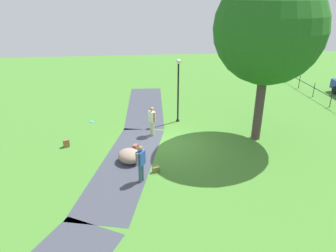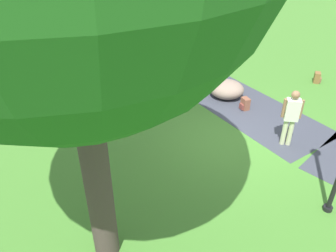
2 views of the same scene
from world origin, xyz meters
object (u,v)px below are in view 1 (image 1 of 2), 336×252
lamp_post (178,84)px  frisbee_on_grass (92,121)px  woman_with_handbag (141,161)px  handbag_on_grass (156,169)px  backpack_by_boulder (136,149)px  lawn_boulder (129,156)px  spare_backpack_on_lawn (66,143)px  large_shade_tree (269,30)px  man_near_boulder (152,119)px

lamp_post → frisbee_on_grass: lamp_post is taller
lamp_post → woman_with_handbag: size_ratio=2.28×
handbag_on_grass → backpack_by_boulder: 2.13m
lawn_boulder → backpack_by_boulder: lawn_boulder is taller
spare_backpack_on_lawn → large_shade_tree: bearing=89.7°
large_shade_tree → frisbee_on_grass: (-3.25, -9.10, -5.65)m
large_shade_tree → man_near_boulder: large_shade_tree is taller
woman_with_handbag → frisbee_on_grass: 7.37m
large_shade_tree → man_near_boulder: 7.33m
lamp_post → frisbee_on_grass: bearing=-95.1°
woman_with_handbag → frisbee_on_grass: size_ratio=6.14×
lawn_boulder → frisbee_on_grass: bearing=-155.1°
spare_backpack_on_lawn → lawn_boulder: bearing=60.1°
large_shade_tree → handbag_on_grass: size_ratio=24.35×
large_shade_tree → backpack_by_boulder: (0.90, -6.46, -5.47)m
lamp_post → backpack_by_boulder: size_ratio=9.51×
lawn_boulder → backpack_by_boulder: 0.97m
lamp_post → spare_backpack_on_lawn: 7.03m
woman_with_handbag → lamp_post: bearing=159.2°
lawn_boulder → woman_with_handbag: (1.68, 0.51, 0.66)m
woman_with_handbag → backpack_by_boulder: bearing=-175.3°
man_near_boulder → backpack_by_boulder: man_near_boulder is taller
lawn_boulder → frisbee_on_grass: 5.58m
lawn_boulder → woman_with_handbag: bearing=16.8°
lamp_post → frisbee_on_grass: (-0.47, -5.23, -2.32)m
lamp_post → spare_backpack_on_lawn: lamp_post is taller
spare_backpack_on_lawn → frisbee_on_grass: bearing=164.5°
spare_backpack_on_lawn → frisbee_on_grass: size_ratio=1.47×
lawn_boulder → frisbee_on_grass: (-5.05, -2.35, -0.30)m
woman_with_handbag → backpack_by_boulder: size_ratio=4.18×
woman_with_handbag → man_near_boulder: (-4.45, 0.71, -0.01)m
handbag_on_grass → lawn_boulder: bearing=-131.9°
frisbee_on_grass → lawn_boulder: bearing=24.9°
man_near_boulder → handbag_on_grass: (3.81, -0.06, -0.81)m
large_shade_tree → frisbee_on_grass: size_ratio=30.50×
woman_with_handbag → backpack_by_boulder: woman_with_handbag is taller
lawn_boulder → handbag_on_grass: size_ratio=4.48×
backpack_by_boulder → frisbee_on_grass: size_ratio=1.47×
man_near_boulder → handbag_on_grass: bearing=-1.0°
large_shade_tree → woman_with_handbag: 8.56m
handbag_on_grass → spare_backpack_on_lawn: 5.26m
man_near_boulder → handbag_on_grass: 3.90m
large_shade_tree → lawn_boulder: large_shade_tree is taller
woman_with_handbag → handbag_on_grass: 1.23m
lamp_post → handbag_on_grass: 6.27m
handbag_on_grass → woman_with_handbag: bearing=-45.3°
large_shade_tree → spare_backpack_on_lawn: (-0.05, -9.99, -5.47)m
lawn_boulder → backpack_by_boulder: bearing=162.0°
large_shade_tree → backpack_by_boulder: bearing=-82.1°
backpack_by_boulder → spare_backpack_on_lawn: bearing=-105.0°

